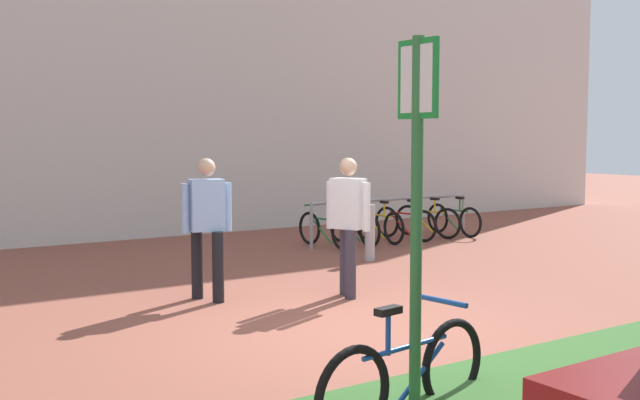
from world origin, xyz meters
TOP-DOWN VIEW (x-y plane):
  - ground_plane at (0.00, 0.00)m, footprint 60.00×60.00m
  - planter_strip at (0.68, -2.30)m, footprint 7.00×1.10m
  - parking_sign_post at (-1.22, -2.30)m, footprint 0.08×0.36m
  - bike_at_sign at (-1.24, -2.24)m, footprint 1.67×0.43m
  - bike_rack_cluster at (4.45, 4.97)m, footprint 3.76×1.62m
  - bollard_steel at (2.70, 3.37)m, footprint 0.16×0.16m
  - person_shirt_blue at (0.84, 1.36)m, footprint 0.38×0.56m
  - person_shirt_white at (-0.70, 2.12)m, footprint 0.60×0.48m

SIDE VIEW (x-z plane):
  - ground_plane at x=0.00m, z-range 0.00..0.00m
  - planter_strip at x=0.68m, z-range 0.00..0.16m
  - bike_rack_cluster at x=4.45m, z-range -0.07..0.76m
  - bike_at_sign at x=-1.24m, z-range -0.08..0.78m
  - bollard_steel at x=2.70m, z-range 0.00..0.90m
  - person_shirt_blue at x=0.84m, z-range 0.12..1.84m
  - person_shirt_white at x=-0.70m, z-range 0.12..1.84m
  - parking_sign_post at x=-1.22m, z-range 0.39..3.03m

